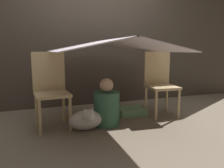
{
  "coord_description": "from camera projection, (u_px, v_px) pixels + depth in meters",
  "views": [
    {
      "loc": [
        -0.97,
        -2.66,
        0.98
      ],
      "look_at": [
        0.0,
        0.07,
        0.52
      ],
      "focal_mm": 35.0,
      "sensor_mm": 36.0,
      "label": 1
    }
  ],
  "objects": [
    {
      "name": "ground_plane",
      "position": [
        114.0,
        123.0,
        2.94
      ],
      "size": [
        8.8,
        8.8,
        0.0
      ],
      "primitive_type": "plane",
      "color": "gray"
    },
    {
      "name": "wall_back",
      "position": [
        92.0,
        34.0,
        3.81
      ],
      "size": [
        7.0,
        0.05,
        2.5
      ],
      "color": "#4C4238",
      "rests_on": "ground_plane"
    },
    {
      "name": "chair_left",
      "position": [
        51.0,
        87.0,
        2.74
      ],
      "size": [
        0.44,
        0.44,
        0.95
      ],
      "rotation": [
        0.0,
        0.0,
        0.09
      ],
      "color": "#D1B27F",
      "rests_on": "ground_plane"
    },
    {
      "name": "chair_right",
      "position": [
        160.0,
        81.0,
        3.26
      ],
      "size": [
        0.44,
        0.44,
        0.95
      ],
      "rotation": [
        0.0,
        0.0,
        -0.09
      ],
      "color": "#D1B27F",
      "rests_on": "ground_plane"
    },
    {
      "name": "sheet_canopy",
      "position": [
        112.0,
        45.0,
        2.85
      ],
      "size": [
        1.57,
        1.54,
        0.17
      ],
      "color": "silver"
    },
    {
      "name": "person_front",
      "position": [
        107.0,
        106.0,
        2.84
      ],
      "size": [
        0.34,
        0.34,
        0.62
      ],
      "color": "#38664C",
      "rests_on": "ground_plane"
    },
    {
      "name": "dog",
      "position": [
        86.0,
        119.0,
        2.67
      ],
      "size": [
        0.41,
        0.38,
        0.32
      ],
      "color": "silver",
      "rests_on": "ground_plane"
    },
    {
      "name": "floor_cushion",
      "position": [
        131.0,
        111.0,
        3.34
      ],
      "size": [
        0.41,
        0.33,
        0.1
      ],
      "color": "#7FB27F",
      "rests_on": "ground_plane"
    }
  ]
}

